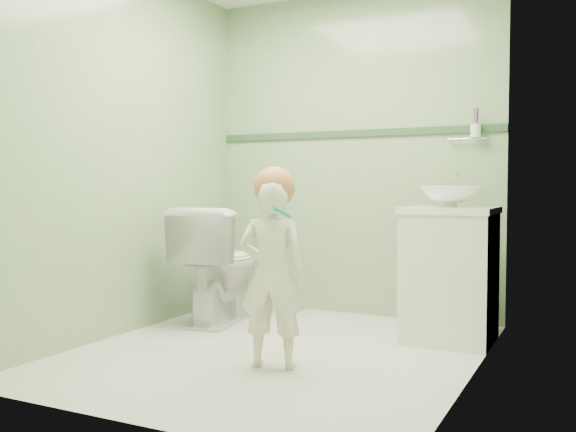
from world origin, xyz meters
The scene contains 12 objects.
ground centered at (0.00, 0.00, 0.00)m, with size 2.50×2.50×0.00m, color silver.
room_shell centered at (0.00, 0.00, 1.20)m, with size 2.50×2.54×2.40m.
trim_stripe centered at (0.00, 1.24, 1.35)m, with size 2.20×0.02×0.05m, color #2F4E32.
vanity centered at (0.84, 0.70, 0.40)m, with size 0.52×0.50×0.80m, color silver.
counter centered at (0.84, 0.70, 0.81)m, with size 0.54×0.52×0.04m, color white.
basin centered at (0.84, 0.70, 0.89)m, with size 0.37×0.37×0.13m, color white.
faucet centered at (0.84, 0.89, 0.97)m, with size 0.03×0.13×0.18m.
cup_holder centered at (0.89, 1.18, 1.33)m, with size 0.26×0.07×0.21m.
toilet centered at (-0.74, 0.55, 0.41)m, with size 0.46×0.80×0.81m, color white.
toddler centered at (0.13, -0.29, 0.49)m, with size 0.36×0.24×0.99m, color beige.
hair_cap centered at (0.13, -0.26, 0.95)m, with size 0.22×0.22×0.22m, color #C5704A.
teal_toothbrush centered at (0.23, -0.39, 0.83)m, with size 0.11×0.14×0.08m.
Camera 1 is at (1.66, -3.21, 0.95)m, focal length 39.45 mm.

